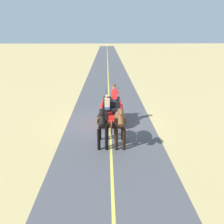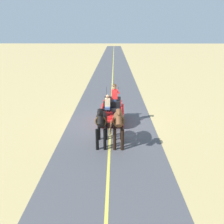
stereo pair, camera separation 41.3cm
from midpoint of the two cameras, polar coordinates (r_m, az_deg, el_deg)
The scene contains 6 objects.
ground_plane at distance 14.40m, azimuth 0.45°, elevation -2.83°, with size 200.00×200.00×0.00m, color tan.
road_surface at distance 14.40m, azimuth 0.45°, elevation -2.81°, with size 5.22×160.00×0.01m, color #4C4C51.
road_centre_stripe at distance 14.40m, azimuth 0.45°, elevation -2.79°, with size 0.12×160.00×0.00m, color #DBCC4C.
horse_drawn_carriage at distance 14.22m, azimuth 0.88°, elevation 0.38°, with size 1.46×4.51×2.50m.
horse_near_side at distance 11.19m, azimuth 2.66°, elevation -2.14°, with size 0.56×2.13×2.21m.
horse_off_side at distance 11.21m, azimuth -1.54°, elevation -2.09°, with size 0.58×2.13×2.21m.
Camera 2 is at (-0.23, 13.36, 5.37)m, focal length 37.51 mm.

